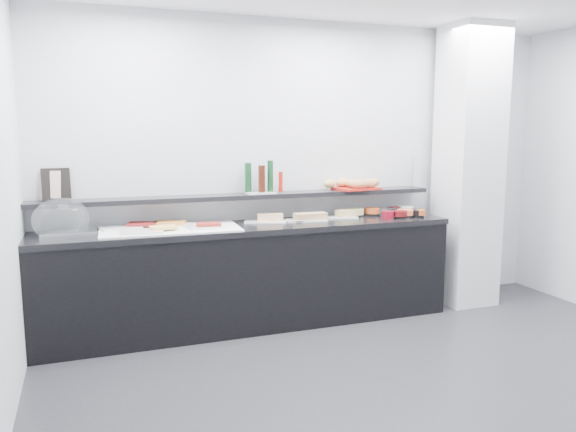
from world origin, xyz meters
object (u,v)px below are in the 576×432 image
object	(u,v)px
carafe	(418,172)
framed_print	(56,184)
cloche_base	(69,233)
sandwich_plate_mid	(307,220)
condiment_tray	(261,193)
bread_tray	(356,188)

from	to	relation	value
carafe	framed_print	bearing A→B (deg)	178.44
framed_print	carafe	distance (m)	3.32
framed_print	cloche_base	bearing A→B (deg)	-75.92
cloche_base	framed_print	size ratio (longest dim) A/B	1.56
sandwich_plate_mid	framed_print	world-z (taller)	framed_print
sandwich_plate_mid	condiment_tray	world-z (taller)	condiment_tray
cloche_base	condiment_tray	size ratio (longest dim) A/B	1.60
carafe	condiment_tray	bearing A→B (deg)	-179.61
condiment_tray	bread_tray	distance (m)	0.96
condiment_tray	bread_tray	world-z (taller)	bread_tray
bread_tray	cloche_base	bearing A→B (deg)	174.32
cloche_base	condiment_tray	distance (m)	1.63
condiment_tray	bread_tray	bearing A→B (deg)	0.24
framed_print	carafe	bearing A→B (deg)	-6.58
framed_print	bread_tray	bearing A→B (deg)	-6.76
cloche_base	bread_tray	xyz separation A→B (m)	(2.57, 0.16, 0.24)
sandwich_plate_mid	carafe	xyz separation A→B (m)	(1.24, 0.15, 0.39)
carafe	bread_tray	bearing A→B (deg)	179.18
cloche_base	framed_print	world-z (taller)	framed_print
condiment_tray	framed_print	bearing A→B (deg)	175.56
sandwich_plate_mid	condiment_tray	xyz separation A→B (m)	(-0.38, 0.14, 0.25)
bread_tray	carafe	bearing A→B (deg)	-10.10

